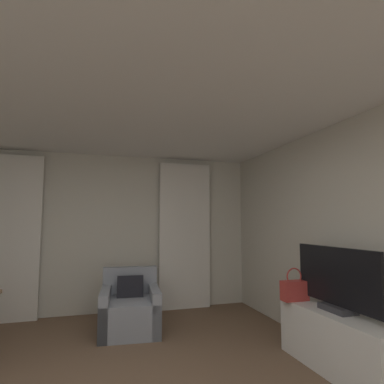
% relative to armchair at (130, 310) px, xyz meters
% --- Properties ---
extents(wall_window, '(5.12, 0.06, 2.60)m').
position_rel_armchair_xyz_m(wall_window, '(-0.36, 1.02, 1.02)').
color(wall_window, beige).
rests_on(wall_window, ground).
extents(wall_right, '(0.06, 6.12, 2.60)m').
position_rel_armchair_xyz_m(wall_right, '(2.17, -2.01, 1.02)').
color(wall_right, beige).
rests_on(wall_right, ground).
extents(ceiling, '(5.12, 6.12, 0.06)m').
position_rel_armchair_xyz_m(ceiling, '(-0.36, -2.01, 2.35)').
color(ceiling, white).
rests_on(ceiling, wall_left).
extents(curtain_left_panel, '(0.90, 0.06, 2.50)m').
position_rel_armchair_xyz_m(curtain_left_panel, '(-1.74, 0.89, 0.97)').
color(curtain_left_panel, silver).
rests_on(curtain_left_panel, ground).
extents(curtain_right_panel, '(0.90, 0.06, 2.50)m').
position_rel_armchair_xyz_m(curtain_right_panel, '(1.01, 0.89, 0.97)').
color(curtain_right_panel, silver).
rests_on(curtain_right_panel, ground).
extents(armchair, '(0.84, 0.94, 0.81)m').
position_rel_armchair_xyz_m(armchair, '(0.00, 0.00, 0.00)').
color(armchair, gray).
rests_on(armchair, ground).
extents(tv_console, '(0.47, 1.39, 0.58)m').
position_rel_armchair_xyz_m(tv_console, '(1.87, -1.82, 0.01)').
color(tv_console, white).
rests_on(tv_console, ground).
extents(tv_flatscreen, '(0.20, 1.13, 0.64)m').
position_rel_armchair_xyz_m(tv_flatscreen, '(1.87, -1.79, 0.60)').
color(tv_flatscreen, '#333338').
rests_on(tv_flatscreen, tv_console).
extents(handbag_primary, '(0.30, 0.14, 0.37)m').
position_rel_armchair_xyz_m(handbag_primary, '(1.73, -1.28, 0.42)').
color(handbag_primary, '#B73833').
rests_on(handbag_primary, tv_console).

